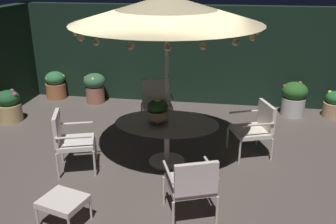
% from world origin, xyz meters
% --- Properties ---
extents(ground_plane, '(8.11, 6.75, 0.02)m').
position_xyz_m(ground_plane, '(0.00, 0.00, -0.01)').
color(ground_plane, '#594E48').
extents(hedge_backdrop_rear, '(8.11, 0.30, 2.29)m').
position_xyz_m(hedge_backdrop_rear, '(0.00, 3.22, 1.14)').
color(hedge_backdrop_rear, black).
rests_on(hedge_backdrop_rear, ground_plane).
extents(patio_dining_table, '(1.70, 1.19, 0.73)m').
position_xyz_m(patio_dining_table, '(0.09, 0.04, 0.59)').
color(patio_dining_table, beige).
rests_on(patio_dining_table, ground_plane).
extents(patio_umbrella, '(2.86, 2.86, 2.79)m').
position_xyz_m(patio_umbrella, '(0.09, 0.04, 2.50)').
color(patio_umbrella, beige).
rests_on(patio_umbrella, ground_plane).
extents(centerpiece_planter, '(0.34, 0.34, 0.43)m').
position_xyz_m(centerpiece_planter, '(-0.04, -0.04, 0.96)').
color(centerpiece_planter, tan).
rests_on(centerpiece_planter, patio_dining_table).
extents(patio_chair_north, '(0.74, 0.74, 0.98)m').
position_xyz_m(patio_chair_north, '(-1.39, -0.44, 0.57)').
color(patio_chair_north, beige).
rests_on(patio_chair_north, ground_plane).
extents(patio_chair_northeast, '(0.77, 0.79, 0.92)m').
position_xyz_m(patio_chair_northeast, '(0.65, -1.42, 0.54)').
color(patio_chair_northeast, beige).
rests_on(patio_chair_northeast, ground_plane).
extents(patio_chair_east, '(0.78, 0.79, 0.93)m').
position_xyz_m(patio_chair_east, '(1.56, 0.58, 0.53)').
color(patio_chair_east, beige).
rests_on(patio_chair_east, ground_plane).
extents(patio_chair_southeast, '(0.75, 0.72, 0.96)m').
position_xyz_m(patio_chair_southeast, '(-0.36, 1.53, 0.58)').
color(patio_chair_southeast, silver).
rests_on(patio_chair_southeast, ground_plane).
extents(ottoman_footrest, '(0.64, 0.59, 0.37)m').
position_xyz_m(ottoman_footrest, '(-0.94, -1.76, 0.32)').
color(ottoman_footrest, silver).
rests_on(ottoman_footrest, ground_plane).
extents(potted_plant_left_far, '(0.49, 0.49, 0.68)m').
position_xyz_m(potted_plant_left_far, '(-3.19, 2.90, 0.34)').
color(potted_plant_left_far, '#AD673E').
rests_on(potted_plant_left_far, ground_plane).
extents(potted_plant_front_corner, '(0.50, 0.50, 0.67)m').
position_xyz_m(potted_plant_front_corner, '(-3.51, 1.32, 0.34)').
color(potted_plant_front_corner, tan).
rests_on(potted_plant_front_corner, ground_plane).
extents(potted_plant_right_near, '(0.52, 0.52, 0.72)m').
position_xyz_m(potted_plant_right_near, '(-2.11, 2.73, 0.40)').
color(potted_plant_right_near, '#A4634C').
rests_on(potted_plant_right_near, ground_plane).
extents(potted_plant_back_center, '(0.56, 0.56, 0.76)m').
position_xyz_m(potted_plant_back_center, '(2.51, 2.61, 0.40)').
color(potted_plant_back_center, beige).
rests_on(potted_plant_back_center, ground_plane).
extents(potted_plant_back_left, '(0.44, 0.44, 0.53)m').
position_xyz_m(potted_plant_back_left, '(-0.63, 2.57, 0.26)').
color(potted_plant_back_left, beige).
rests_on(potted_plant_back_left, ground_plane).
extents(potted_plant_left_near, '(0.46, 0.46, 0.58)m').
position_xyz_m(potted_plant_left_near, '(3.38, 2.64, 0.28)').
color(potted_plant_left_near, tan).
rests_on(potted_plant_left_near, ground_plane).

